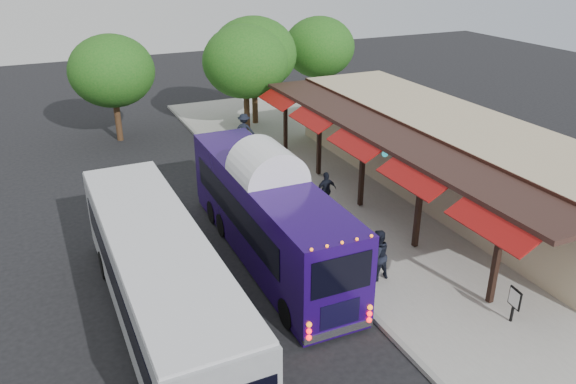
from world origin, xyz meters
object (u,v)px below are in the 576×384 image
city_bus (159,276)px  ped_c (326,190)px  ped_d (244,130)px  sign_board (515,300)px  ped_a (288,197)px  ped_b (377,255)px  coach_bus (268,210)px

city_bus → ped_c: city_bus is taller
ped_c → ped_d: size_ratio=0.87×
ped_d → sign_board: bearing=127.2°
ped_a → ped_d: (1.34, 8.92, 0.19)m
ped_b → coach_bus: bearing=-54.3°
ped_c → city_bus: bearing=29.3°
coach_bus → ped_d: (3.39, 11.62, -0.80)m
city_bus → ped_d: city_bus is taller
ped_a → sign_board: size_ratio=1.32×
ped_a → ped_b: ped_b is taller
ped_a → ped_d: 9.02m
ped_d → sign_board: (1.78, -18.60, -0.17)m
sign_board → coach_bus: bearing=134.6°
coach_bus → ped_c: coach_bus is taller
ped_a → ped_b: size_ratio=0.82×
coach_bus → ped_d: bearing=74.2°
ped_b → sign_board: size_ratio=1.60×
ped_a → ped_d: size_ratio=0.81×
city_bus → ped_b: city_bus is taller
city_bus → sign_board: city_bus is taller
sign_board → city_bus: bearing=163.5°
coach_bus → ped_c: bearing=34.3°
coach_bus → ped_b: bearing=-49.5°
ped_a → ped_c: size_ratio=0.92×
coach_bus → ped_a: bearing=53.2°
city_bus → sign_board: bearing=-25.3°
coach_bus → city_bus: (-4.55, -2.54, -0.13)m
ped_c → sign_board: size_ratio=1.43×
ped_b → ped_d: (0.70, 14.82, 0.02)m
coach_bus → ped_d: coach_bus is taller
coach_bus → ped_a: (2.05, 2.70, -0.98)m
ped_a → ped_d: ped_d is taller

